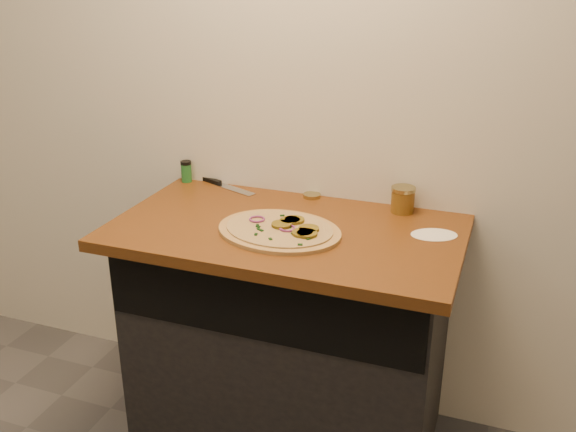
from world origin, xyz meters
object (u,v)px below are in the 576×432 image
at_px(salsa_jar, 403,199).
at_px(spice_shaker, 186,171).
at_px(chefs_knife, 221,184).
at_px(pizza, 281,230).

bearing_deg(salsa_jar, spice_shaker, 178.07).
xyz_separation_m(chefs_knife, salsa_jar, (0.74, -0.03, 0.04)).
bearing_deg(salsa_jar, pizza, -136.53).
height_order(pizza, chefs_knife, pizza).
distance_m(pizza, salsa_jar, 0.48).
height_order(pizza, salsa_jar, salsa_jar).
bearing_deg(salsa_jar, chefs_knife, 177.49).
bearing_deg(spice_shaker, salsa_jar, -1.93).
relative_size(salsa_jar, spice_shaker, 1.09).
bearing_deg(chefs_knife, salsa_jar, -2.51).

